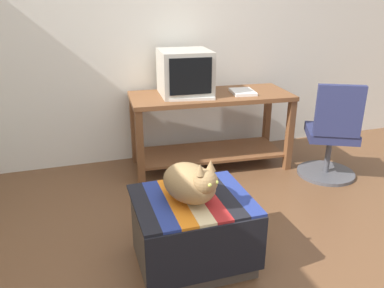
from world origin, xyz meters
name	(u,v)px	position (x,y,z in m)	size (l,w,h in m)	color
ground_plane	(229,282)	(0.00, 0.00, 0.00)	(14.00, 14.00, 0.00)	brown
back_wall	(149,25)	(0.00, 2.05, 1.30)	(8.00, 0.10, 2.60)	silver
desk	(210,118)	(0.46, 1.60, 0.49)	(1.52, 0.70, 0.72)	brown
tv_monitor	(185,73)	(0.23, 1.66, 0.91)	(0.48, 0.49, 0.40)	#BCB7A8
keyboard	(191,98)	(0.24, 1.48, 0.73)	(0.40, 0.15, 0.02)	beige
book	(243,92)	(0.75, 1.53, 0.73)	(0.20, 0.26, 0.03)	white
ottoman_with_blanket	(192,231)	(-0.15, 0.25, 0.23)	(0.69, 0.59, 0.45)	#4C4238
cat	(191,183)	(-0.16, 0.22, 0.57)	(0.38, 0.47, 0.29)	#9E7A4C
office_chair	(332,138)	(1.40, 1.02, 0.39)	(0.56, 0.56, 0.89)	#4C4C51
pen	(244,91)	(0.80, 1.60, 0.72)	(0.01, 0.01, 0.14)	#B7B7BC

